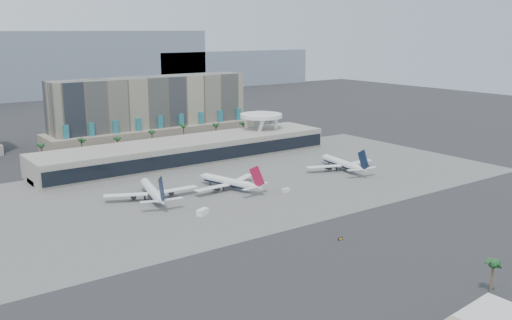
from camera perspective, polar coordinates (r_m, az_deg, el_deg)
ground at (r=233.51m, az=6.56°, el=-5.05°), size 900.00×900.00×0.00m
apron_pad at (r=274.75m, az=-1.18°, el=-2.20°), size 260.00×130.00×0.06m
mountain_ridge at (r=659.17m, az=-20.33°, el=8.52°), size 680.00×60.00×70.00m
hotel at (r=377.91m, az=-10.33°, el=4.38°), size 140.00×30.00×42.00m
terminal at (r=318.62m, az=-6.82°, el=1.03°), size 170.00×32.50×14.50m
saucer_structure at (r=350.89m, az=0.51°, el=4.21°), size 26.00×26.00×21.89m
palm_row at (r=351.58m, az=-8.64°, el=2.76°), size 157.80×2.80×13.10m
airliner_left at (r=249.86m, az=-10.32°, el=-3.08°), size 40.40×41.96×14.72m
airliner_centre at (r=261.82m, az=-2.73°, el=-2.20°), size 37.48×38.87×13.72m
airliner_right at (r=299.88m, az=8.64°, el=-0.34°), size 39.86×41.34×14.34m
service_vehicle_a at (r=227.19m, az=-5.37°, el=-5.20°), size 5.72×4.35×2.52m
service_vehicle_b at (r=257.59m, az=2.98°, el=-3.05°), size 3.53×2.08×1.79m
taxiway_sign at (r=202.87m, az=8.44°, el=-7.79°), size 2.10×0.39×0.95m
near_palm_a at (r=173.44m, az=22.60°, el=-9.96°), size 6.00×6.00×10.07m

